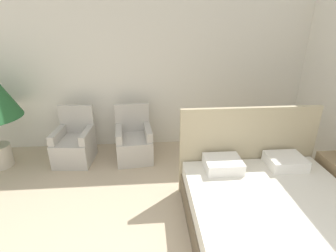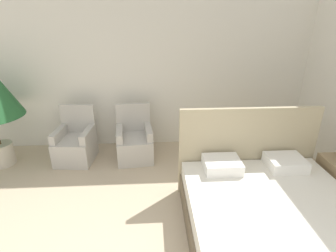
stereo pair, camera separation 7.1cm
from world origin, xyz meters
name	(u,v)px [view 1 (the left image)]	position (x,y,z in m)	size (l,w,h in m)	color
wall_back	(142,67)	(0.00, 3.87, 1.45)	(10.00, 0.06, 2.90)	silver
bed	(276,220)	(1.40, 1.31, 0.28)	(1.84, 2.10, 1.21)	brown
armchair_near_window_left	(75,146)	(-1.16, 3.26, 0.27)	(0.64, 0.67, 0.90)	#B7B2A8
armchair_near_window_right	(134,144)	(-0.17, 3.26, 0.27)	(0.64, 0.67, 0.90)	#B7B2A8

